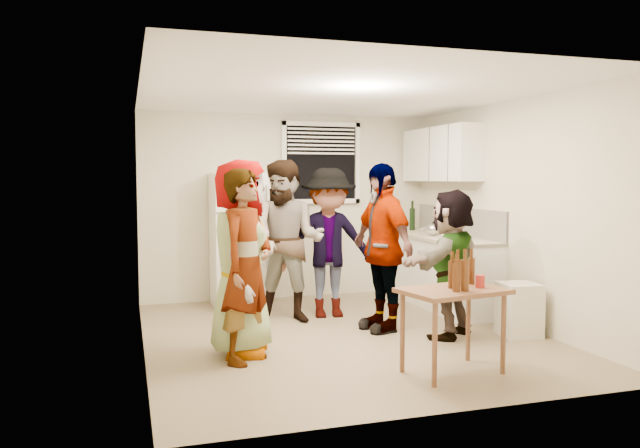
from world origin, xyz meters
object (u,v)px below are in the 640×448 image
object	(u,v)px
blue_cup	(451,240)
guest_orange	(450,336)
kettle	(433,235)
beer_bottle_counter	(449,239)
wine_bottle	(412,230)
trash_bin	(519,312)
beer_bottle_table	(465,291)
guest_back_left	(287,321)
guest_black	(381,330)
guest_grey	(241,354)
guest_stripe	(247,361)
red_cup	(480,288)
refrigerator	(240,240)
serving_table	(452,373)
guest_back_right	(329,316)

from	to	relation	value
blue_cup	guest_orange	xyz separation A→B (m)	(-0.49, -0.89, -0.90)
kettle	beer_bottle_counter	distance (m)	0.51
wine_bottle	trash_bin	bearing A→B (deg)	-90.25
kettle	beer_bottle_table	world-z (taller)	kettle
beer_bottle_table	guest_back_left	world-z (taller)	beer_bottle_table
beer_bottle_table	guest_black	distance (m)	1.84
kettle	guest_black	xyz separation A→B (m)	(-1.18, -1.08, -0.90)
guest_grey	guest_black	distance (m)	1.68
trash_bin	wine_bottle	bearing A→B (deg)	89.75
beer_bottle_counter	guest_stripe	distance (m)	3.15
wine_bottle	red_cup	xyz separation A→B (m)	(-1.05, -3.49, -0.18)
beer_bottle_counter	beer_bottle_table	bearing A→B (deg)	-116.01
guest_grey	guest_back_left	world-z (taller)	guest_back_left
refrigerator	blue_cup	size ratio (longest dim) A/B	12.76
wine_bottle	serving_table	size ratio (longest dim) A/B	0.37
refrigerator	beer_bottle_table	distance (m)	3.67
red_cup	blue_cup	bearing A→B (deg)	67.34
beer_bottle_counter	red_cup	xyz separation A→B (m)	(-0.90, -2.16, -0.18)
wine_bottle	beer_bottle_table	bearing A→B (deg)	-109.22
kettle	guest_stripe	xyz separation A→B (m)	(-2.77, -1.80, -0.90)
serving_table	wine_bottle	bearing A→B (deg)	69.65
serving_table	red_cup	size ratio (longest dim) A/B	8.00
refrigerator	beer_bottle_table	world-z (taller)	refrigerator
refrigerator	guest_back_right	bearing A→B (deg)	-47.26
beer_bottle_counter	blue_cup	size ratio (longest dim) A/B	1.92
red_cup	refrigerator	bearing A→B (deg)	113.45
refrigerator	serving_table	size ratio (longest dim) A/B	2.00
kettle	blue_cup	distance (m)	0.67
serving_table	beer_bottle_table	world-z (taller)	beer_bottle_table
serving_table	guest_stripe	bearing A→B (deg)	151.81
beer_bottle_counter	guest_grey	bearing A→B (deg)	-159.08
blue_cup	guest_grey	xyz separation A→B (m)	(-2.67, -0.89, -0.90)
guest_back_right	guest_black	distance (m)	0.87
trash_bin	guest_grey	world-z (taller)	trash_bin
beer_bottle_table	red_cup	size ratio (longest dim) A/B	2.41
beer_bottle_counter	guest_back_right	xyz separation A→B (m)	(-1.46, 0.23, -0.90)
blue_cup	guest_back_left	world-z (taller)	blue_cup
wine_bottle	guest_stripe	distance (m)	4.00
refrigerator	guest_back_left	bearing A→B (deg)	-71.59
kettle	trash_bin	xyz separation A→B (m)	(0.09, -1.75, -0.65)
serving_table	beer_bottle_table	size ratio (longest dim) A/B	3.32
guest_stripe	guest_orange	size ratio (longest dim) A/B	1.13
guest_black	guest_orange	bearing A→B (deg)	42.06
beer_bottle_counter	beer_bottle_table	size ratio (longest dim) A/B	1.00
blue_cup	serving_table	size ratio (longest dim) A/B	0.16
guest_stripe	guest_back_left	world-z (taller)	guest_back_left
wine_bottle	trash_bin	distance (m)	2.66
beer_bottle_counter	guest_grey	xyz separation A→B (m)	(-2.73, -1.04, -0.90)
wine_bottle	trash_bin	xyz separation A→B (m)	(-0.01, -2.58, -0.65)
refrigerator	serving_table	distance (m)	3.64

